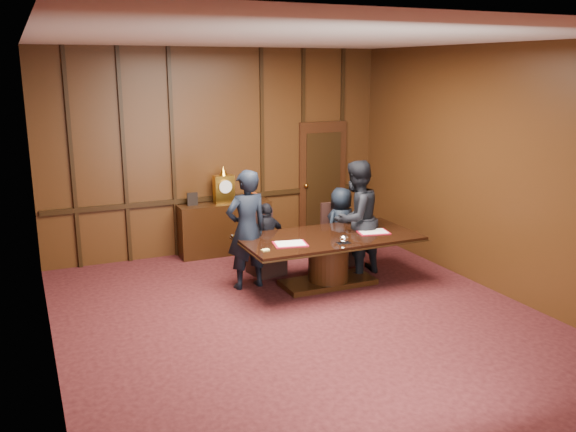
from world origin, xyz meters
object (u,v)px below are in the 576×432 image
(conference_table, at_px, (328,252))
(signatory_left, at_px, (267,239))
(sideboard, at_px, (225,226))
(witness_right, at_px, (356,219))
(witness_left, at_px, (247,230))
(signatory_right, at_px, (341,226))

(conference_table, height_order, signatory_left, signatory_left)
(sideboard, bearing_deg, signatory_left, -79.63)
(conference_table, relative_size, witness_right, 1.45)
(signatory_left, distance_m, witness_left, 0.70)
(sideboard, distance_m, conference_table, 2.34)
(signatory_left, distance_m, witness_right, 1.40)
(sideboard, bearing_deg, conference_table, -67.40)
(witness_left, xyz_separation_m, witness_right, (1.72, -0.16, 0.02))
(conference_table, distance_m, witness_left, 1.26)
(sideboard, height_order, witness_left, witness_left)
(witness_left, bearing_deg, signatory_right, -173.39)
(conference_table, xyz_separation_m, signatory_left, (-0.65, 0.80, 0.06))
(conference_table, xyz_separation_m, witness_right, (0.59, 0.24, 0.39))
(sideboard, bearing_deg, witness_left, -97.57)
(signatory_right, bearing_deg, witness_left, -3.96)
(witness_right, bearing_deg, sideboard, -73.08)
(witness_left, relative_size, witness_right, 0.97)
(signatory_right, distance_m, witness_right, 0.62)
(signatory_right, bearing_deg, signatory_left, -16.53)
(sideboard, height_order, signatory_right, sideboard)
(conference_table, xyz_separation_m, signatory_right, (0.65, 0.80, 0.13))
(conference_table, height_order, signatory_right, signatory_right)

